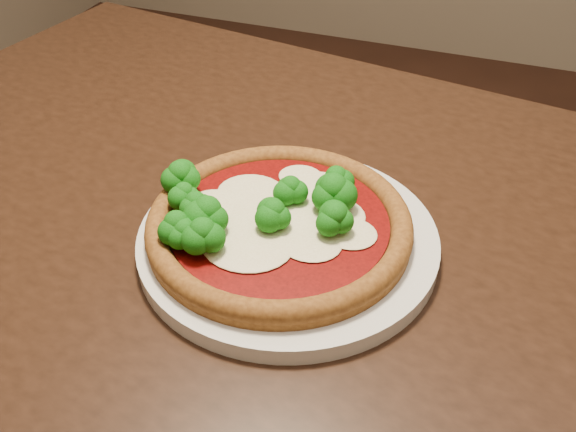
% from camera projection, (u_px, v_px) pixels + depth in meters
% --- Properties ---
extents(dining_table, '(1.23, 0.92, 0.75)m').
position_uv_depth(dining_table, '(259.00, 264.00, 0.79)').
color(dining_table, black).
rests_on(dining_table, floor).
extents(plate, '(0.30, 0.30, 0.02)m').
position_uv_depth(plate, '(288.00, 240.00, 0.65)').
color(plate, silver).
rests_on(plate, dining_table).
extents(pizza, '(0.27, 0.27, 0.06)m').
position_uv_depth(pizza, '(273.00, 219.00, 0.64)').
color(pizza, brown).
rests_on(pizza, plate).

